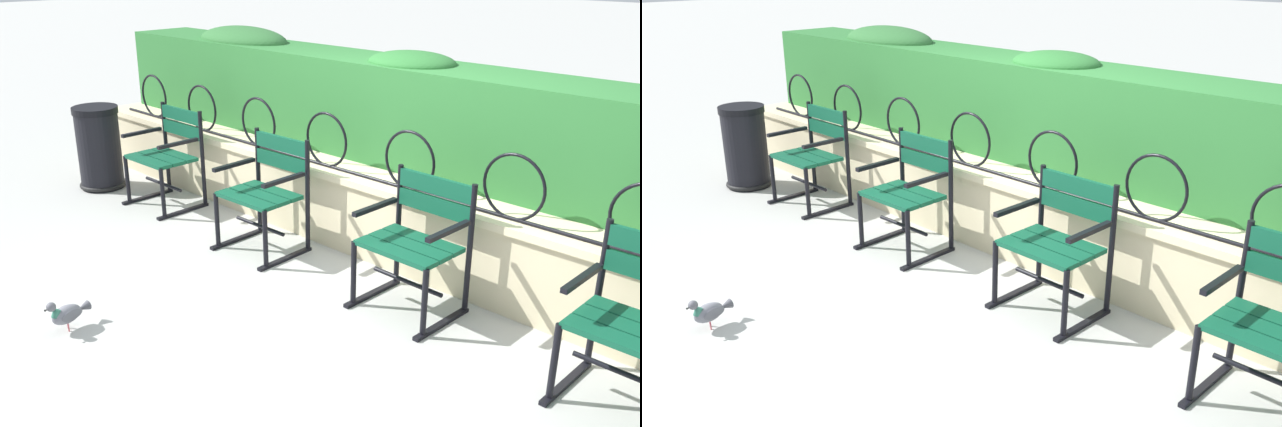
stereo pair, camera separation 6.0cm
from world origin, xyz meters
The scene contains 10 objects.
ground_plane centered at (0.00, 0.00, 0.00)m, with size 60.00×60.00×0.00m, color #ADADA8.
stone_wall centered at (0.00, 0.84, 0.30)m, with size 7.34×0.41×0.60m.
iron_arch_fence centered at (-0.17, 0.76, 0.78)m, with size 6.80×0.02×0.42m.
hedge_row centered at (-0.01, 1.33, 1.01)m, with size 7.20×0.63×0.88m.
park_chair_leftmost centered at (-2.14, 0.37, 0.46)m, with size 0.60×0.53×0.86m.
park_chair_centre_left centered at (-0.79, 0.33, 0.46)m, with size 0.59×0.54×0.86m.
park_chair_centre_right centered at (0.57, 0.38, 0.46)m, with size 0.60×0.53×0.85m.
park_chair_rightmost centered at (1.93, 0.33, 0.46)m, with size 0.57×0.52×0.86m.
pigeon_far_side centered at (-0.71, -1.31, 0.11)m, with size 0.13×0.29×0.22m.
trash_bin centered at (-3.00, 0.17, 0.37)m, with size 0.44×0.44×0.78m.
Camera 1 is at (2.87, -2.78, 2.11)m, focal length 38.26 mm.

